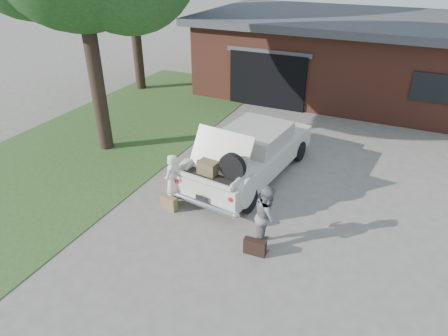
% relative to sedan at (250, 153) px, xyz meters
% --- Properties ---
extents(ground, '(90.00, 90.00, 0.00)m').
position_rel_sedan_xyz_m(ground, '(-0.01, -2.31, -0.72)').
color(ground, gray).
rests_on(ground, ground).
extents(grass_strip, '(6.00, 16.00, 0.02)m').
position_rel_sedan_xyz_m(grass_strip, '(-5.51, 0.69, -0.71)').
color(grass_strip, '#2D4C1E').
rests_on(grass_strip, ground).
extents(house, '(12.80, 7.80, 3.30)m').
position_rel_sedan_xyz_m(house, '(0.97, 9.16, 0.95)').
color(house, brown).
rests_on(house, ground).
extents(sedan, '(2.46, 5.09, 1.89)m').
position_rel_sedan_xyz_m(sedan, '(0.00, 0.00, 0.00)').
color(sedan, beige).
rests_on(sedan, ground).
extents(woman_left, '(0.39, 0.55, 1.43)m').
position_rel_sedan_xyz_m(woman_left, '(-1.20, -2.23, -0.00)').
color(woman_left, white).
rests_on(woman_left, ground).
extents(woman_right, '(0.76, 0.86, 1.48)m').
position_rel_sedan_xyz_m(woman_right, '(1.47, -2.67, 0.02)').
color(woman_right, slate).
rests_on(woman_right, ground).
extents(suitcase_left, '(0.51, 0.26, 0.37)m').
position_rel_sedan_xyz_m(suitcase_left, '(-1.21, -2.43, -0.53)').
color(suitcase_left, olive).
rests_on(suitcase_left, ground).
extents(suitcase_right, '(0.49, 0.17, 0.38)m').
position_rel_sedan_xyz_m(suitcase_right, '(1.37, -3.12, -0.53)').
color(suitcase_right, black).
rests_on(suitcase_right, ground).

